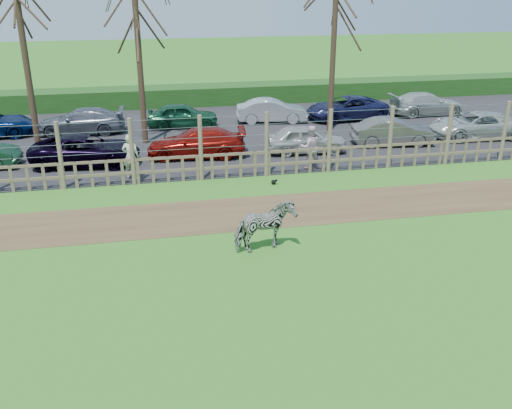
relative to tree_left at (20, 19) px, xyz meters
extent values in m
plane|color=#53A431|center=(6.50, -12.50, -5.62)|extent=(120.00, 120.00, 0.00)
cube|color=brown|center=(6.50, -8.00, -5.61)|extent=(34.00, 2.80, 0.01)
cube|color=#232326|center=(6.50, 2.00, -5.60)|extent=(44.00, 13.00, 0.04)
cube|color=#1E4716|center=(6.50, 9.00, -5.07)|extent=(46.00, 2.00, 1.10)
cube|color=brown|center=(6.50, -4.50, -5.17)|extent=(30.00, 0.06, 0.10)
cube|color=brown|center=(6.50, -4.50, -4.67)|extent=(30.00, 0.06, 0.10)
cylinder|color=brown|center=(1.50, -4.50, -4.37)|extent=(0.16, 0.16, 2.50)
cylinder|color=brown|center=(4.00, -4.50, -4.37)|extent=(0.16, 0.16, 2.50)
cylinder|color=brown|center=(6.50, -4.50, -4.37)|extent=(0.16, 0.16, 2.50)
cylinder|color=brown|center=(9.00, -4.50, -4.37)|extent=(0.16, 0.16, 2.50)
cylinder|color=brown|center=(11.50, -4.50, -4.37)|extent=(0.16, 0.16, 2.50)
cylinder|color=brown|center=(14.00, -4.50, -4.37)|extent=(0.16, 0.16, 2.50)
cylinder|color=brown|center=(16.50, -4.50, -4.37)|extent=(0.16, 0.16, 2.50)
cylinder|color=brown|center=(19.00, -4.50, -4.37)|extent=(0.16, 0.16, 2.50)
cylinder|color=gray|center=(6.50, -4.50, -4.37)|extent=(30.00, 0.02, 0.02)
cylinder|color=gray|center=(6.50, -4.50, -3.97)|extent=(30.00, 0.02, 0.02)
cylinder|color=gray|center=(6.50, -4.50, -3.57)|extent=(30.00, 0.02, 0.02)
cylinder|color=gray|center=(6.50, -4.50, -3.22)|extent=(30.00, 0.02, 0.02)
cylinder|color=#3D2B1E|center=(0.00, 0.00, -1.87)|extent=(0.26, 0.26, 7.50)
cylinder|color=#3D2B1E|center=(4.50, 1.00, -2.37)|extent=(0.26, 0.26, 6.50)
cylinder|color=#3D2B1E|center=(13.50, 1.50, -2.12)|extent=(0.26, 0.26, 7.00)
imported|color=gray|center=(7.60, -10.76, -4.90)|extent=(1.85, 1.20, 1.44)
imported|color=beige|center=(3.92, -3.91, -4.71)|extent=(0.70, 0.54, 1.72)
imported|color=silver|center=(10.87, -4.01, -4.71)|extent=(0.85, 0.67, 1.72)
sphere|color=black|center=(9.06, -5.50, -5.53)|extent=(0.18, 0.18, 0.18)
sphere|color=black|center=(9.16, -5.50, -5.46)|extent=(0.09, 0.09, 0.09)
imported|color=black|center=(2.10, -1.81, -4.98)|extent=(4.51, 2.45, 1.20)
imported|color=maroon|center=(6.61, -1.61, -4.98)|extent=(4.29, 2.11, 1.20)
imported|color=beige|center=(11.30, -1.90, -4.98)|extent=(3.60, 1.63, 1.20)
imported|color=#64615B|center=(15.48, -1.51, -4.98)|extent=(3.76, 1.68, 1.20)
imported|color=beige|center=(19.83, -1.11, -4.98)|extent=(4.44, 2.28, 1.20)
imported|color=slate|center=(1.51, 3.33, -4.98)|extent=(4.25, 2.00, 1.20)
imported|color=#16502F|center=(6.41, 3.61, -4.98)|extent=(3.60, 1.63, 1.20)
imported|color=#B6BABD|center=(11.06, 3.74, -4.98)|extent=(3.76, 1.67, 1.20)
imported|color=#1C1E47|center=(15.11, 3.60, -4.98)|extent=(4.52, 2.49, 1.20)
imported|color=beige|center=(19.79, 3.79, -4.98)|extent=(4.20, 1.85, 1.20)
camera|label=1|loc=(4.55, -24.87, 1.62)|focal=40.00mm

